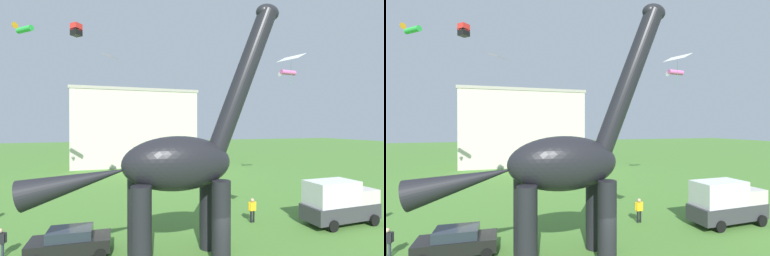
% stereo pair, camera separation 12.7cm
% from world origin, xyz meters
% --- Properties ---
extents(dinosaur_sculpture, '(13.68, 2.90, 14.30)m').
position_xyz_m(dinosaur_sculpture, '(-1.97, 2.62, 5.17)').
color(dinosaur_sculpture, black).
rests_on(dinosaur_sculpture, ground_plane).
extents(parked_sedan_left, '(4.27, 2.03, 1.55)m').
position_xyz_m(parked_sedan_left, '(-7.39, 4.87, 0.81)').
color(parked_sedan_left, black).
rests_on(parked_sedan_left, ground_plane).
extents(parked_box_truck, '(5.65, 2.38, 3.20)m').
position_xyz_m(parked_box_truck, '(10.66, 4.29, 1.65)').
color(parked_box_truck, '#38383D').
rests_on(parked_box_truck, ground_plane).
extents(person_strolling_adult, '(0.44, 0.19, 1.17)m').
position_xyz_m(person_strolling_adult, '(-3.03, 12.56, 0.71)').
color(person_strolling_adult, black).
rests_on(person_strolling_adult, ground_plane).
extents(person_watching_child, '(0.60, 0.27, 1.61)m').
position_xyz_m(person_watching_child, '(-10.96, 5.81, 0.98)').
color(person_watching_child, '#2D3347').
rests_on(person_watching_child, ground_plane).
extents(person_far_spectator, '(0.67, 0.29, 1.78)m').
position_xyz_m(person_far_spectator, '(4.83, 6.53, 1.08)').
color(person_far_spectator, black).
rests_on(person_far_spectator, ground_plane).
extents(kite_near_high, '(2.10, 2.11, 0.60)m').
position_xyz_m(kite_near_high, '(-13.27, 19.47, 16.75)').
color(kite_near_high, green).
extents(kite_trailing, '(1.48, 1.55, 0.37)m').
position_xyz_m(kite_trailing, '(-5.11, 12.45, 12.96)').
color(kite_trailing, orange).
extents(kite_mid_left, '(0.88, 0.72, 0.14)m').
position_xyz_m(kite_mid_left, '(4.32, 11.21, 5.66)').
color(kite_mid_left, green).
extents(kite_mid_right, '(1.29, 1.52, 1.68)m').
position_xyz_m(kite_mid_right, '(4.08, 1.19, 10.85)').
color(kite_mid_right, white).
extents(kite_far_right, '(2.16, 1.89, 0.62)m').
position_xyz_m(kite_far_right, '(16.05, 17.51, 13.76)').
color(kite_far_right, pink).
extents(kite_apex, '(1.13, 1.13, 1.14)m').
position_xyz_m(kite_apex, '(-8.12, 16.73, 16.27)').
color(kite_apex, red).
extents(background_building_block, '(21.84, 9.10, 13.70)m').
position_xyz_m(background_building_block, '(-0.17, 40.33, 6.86)').
color(background_building_block, beige).
rests_on(background_building_block, ground_plane).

